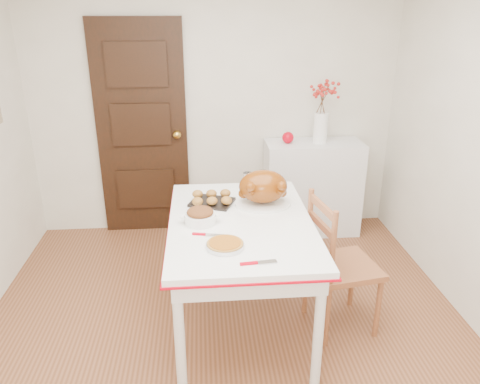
{
  "coord_description": "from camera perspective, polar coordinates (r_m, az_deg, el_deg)",
  "views": [
    {
      "loc": [
        -0.13,
        -2.42,
        2.14
      ],
      "look_at": [
        0.1,
        0.36,
        1.01
      ],
      "focal_mm": 34.66,
      "sensor_mm": 36.0,
      "label": 1
    }
  ],
  "objects": [
    {
      "name": "floor",
      "position": [
        3.23,
        -1.37,
        -19.51
      ],
      "size": [
        3.5,
        4.0,
        0.0
      ],
      "primitive_type": "cube",
      "color": "brown",
      "rests_on": "ground"
    },
    {
      "name": "wall_back",
      "position": [
        4.51,
        -3.14,
        10.53
      ],
      "size": [
        3.5,
        0.0,
        2.5
      ],
      "primitive_type": "cube",
      "color": "silver",
      "rests_on": "ground"
    },
    {
      "name": "door_back",
      "position": [
        4.56,
        -11.96,
        7.39
      ],
      "size": [
        0.85,
        0.06,
        2.06
      ],
      "primitive_type": "cube",
      "color": "black",
      "rests_on": "ground"
    },
    {
      "name": "sideboard",
      "position": [
        4.65,
        8.84,
        0.53
      ],
      "size": [
        0.93,
        0.41,
        0.93
      ],
      "primitive_type": "cube",
      "color": "silver",
      "rests_on": "floor"
    },
    {
      "name": "kitchen_table",
      "position": [
        3.24,
        0.08,
        -10.17
      ],
      "size": [
        0.95,
        1.39,
        0.83
      ],
      "primitive_type": null,
      "color": "white",
      "rests_on": "floor"
    },
    {
      "name": "chair_oak",
      "position": [
        3.29,
        12.64,
        -8.58
      ],
      "size": [
        0.51,
        0.51,
        0.99
      ],
      "primitive_type": null,
      "rotation": [
        0.0,
        0.0,
        1.74
      ],
      "color": "brown",
      "rests_on": "floor"
    },
    {
      "name": "berry_vase",
      "position": [
        4.44,
        10.01,
        9.73
      ],
      "size": [
        0.31,
        0.31,
        0.6
      ],
      "primitive_type": null,
      "color": "white",
      "rests_on": "sideboard"
    },
    {
      "name": "apple",
      "position": [
        4.43,
        5.92,
        6.68
      ],
      "size": [
        0.11,
        0.11,
        0.11
      ],
      "primitive_type": "sphere",
      "color": "#BA0012",
      "rests_on": "sideboard"
    },
    {
      "name": "turkey_platter",
      "position": [
        3.23,
        2.86,
        0.47
      ],
      "size": [
        0.44,
        0.38,
        0.25
      ],
      "primitive_type": null,
      "rotation": [
        0.0,
        0.0,
        -0.17
      ],
      "color": "#793502",
      "rests_on": "kitchen_table"
    },
    {
      "name": "pumpkin_pie",
      "position": [
        2.7,
        -1.85,
        -6.43
      ],
      "size": [
        0.25,
        0.25,
        0.05
      ],
      "primitive_type": "cylinder",
      "rotation": [
        0.0,
        0.0,
        0.17
      ],
      "color": "#954F10",
      "rests_on": "kitchen_table"
    },
    {
      "name": "stuffing_dish",
      "position": [
        3.0,
        -4.92,
        -2.93
      ],
      "size": [
        0.27,
        0.21,
        0.1
      ],
      "primitive_type": null,
      "rotation": [
        0.0,
        0.0,
        0.04
      ],
      "color": "brown",
      "rests_on": "kitchen_table"
    },
    {
      "name": "rolls_tray",
      "position": [
        3.29,
        -3.49,
        -0.79
      ],
      "size": [
        0.35,
        0.31,
        0.08
      ],
      "primitive_type": null,
      "rotation": [
        0.0,
        0.0,
        -0.37
      ],
      "color": "#9D6626",
      "rests_on": "kitchen_table"
    },
    {
      "name": "pie_server",
      "position": [
        2.55,
        2.29,
        -8.66
      ],
      "size": [
        0.21,
        0.08,
        0.01
      ],
      "primitive_type": null,
      "rotation": [
        0.0,
        0.0,
        0.1
      ],
      "color": "silver",
      "rests_on": "kitchen_table"
    },
    {
      "name": "carving_knife",
      "position": [
        2.85,
        -3.62,
        -5.27
      ],
      "size": [
        0.24,
        0.1,
        0.01
      ],
      "primitive_type": null,
      "rotation": [
        0.0,
        0.0,
        -0.21
      ],
      "color": "silver",
      "rests_on": "kitchen_table"
    },
    {
      "name": "drinking_glass",
      "position": [
        3.55,
        0.94,
        1.44
      ],
      "size": [
        0.07,
        0.07,
        0.12
      ],
      "primitive_type": "cylinder",
      "rotation": [
        0.0,
        0.0,
        -0.03
      ],
      "color": "white",
      "rests_on": "kitchen_table"
    },
    {
      "name": "shaker_pair",
      "position": [
        3.57,
        3.91,
        1.17
      ],
      "size": [
        0.09,
        0.04,
        0.08
      ],
      "primitive_type": null,
      "rotation": [
        0.0,
        0.0,
        0.08
      ],
      "color": "white",
      "rests_on": "kitchen_table"
    }
  ]
}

